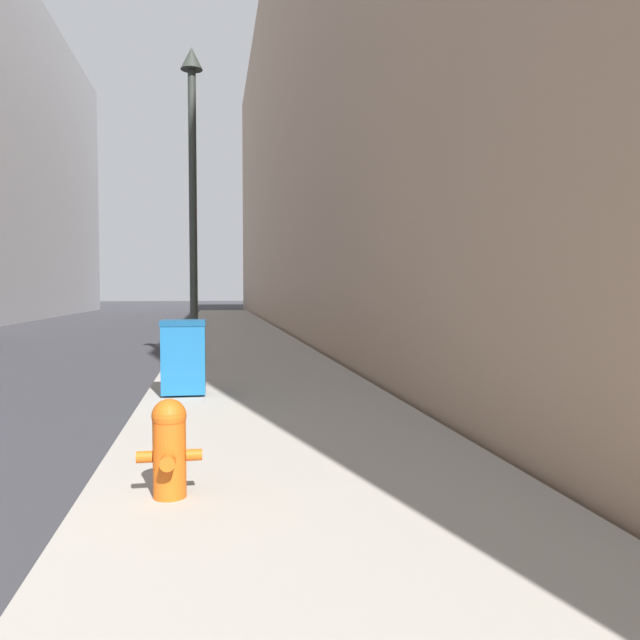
% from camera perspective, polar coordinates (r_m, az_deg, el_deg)
% --- Properties ---
extents(sidewalk_right, '(3.71, 60.00, 0.14)m').
position_cam_1_polar(sidewalk_right, '(20.64, -7.44, -1.91)').
color(sidewalk_right, '#9E998E').
rests_on(sidewalk_right, ground).
extents(building_right_stone, '(12.00, 60.00, 18.74)m').
position_cam_1_polar(building_right_stone, '(30.83, 7.44, 17.06)').
color(building_right_stone, '#9E7F66').
rests_on(building_right_stone, ground).
extents(fire_hydrant, '(0.49, 0.38, 0.76)m').
position_cam_1_polar(fire_hydrant, '(5.00, -13.61, -11.11)').
color(fire_hydrant, '#D15614').
rests_on(fire_hydrant, sidewalk_right).
extents(trash_bin, '(0.66, 0.62, 1.14)m').
position_cam_1_polar(trash_bin, '(9.71, -12.36, -3.28)').
color(trash_bin, '#19609E').
rests_on(trash_bin, sidewalk_right).
extents(lamppost, '(0.47, 0.47, 6.80)m').
position_cam_1_polar(lamppost, '(14.12, -11.56, 12.78)').
color(lamppost, '#2D332D').
rests_on(lamppost, sidewalk_right).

